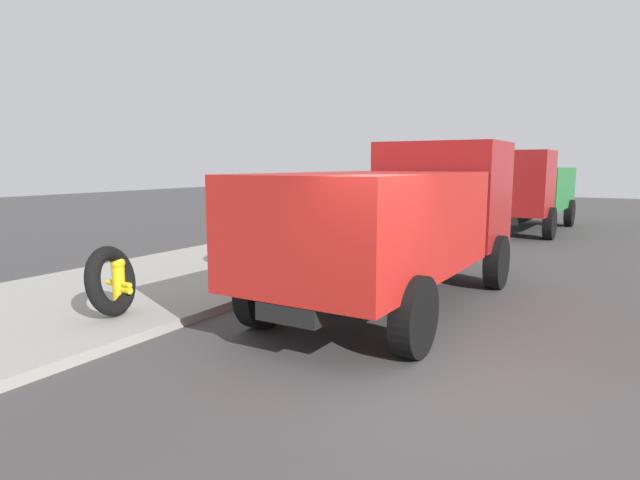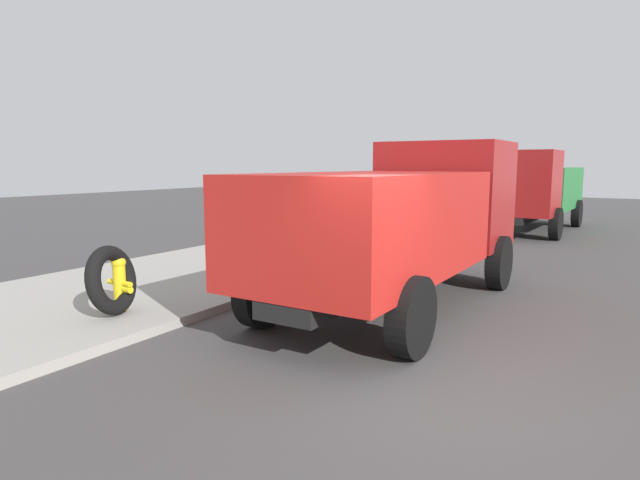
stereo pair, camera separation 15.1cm
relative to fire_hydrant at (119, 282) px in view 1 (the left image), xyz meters
The scene contains 7 objects.
ground_plane 5.19m from the fire_hydrant, 90.81° to the right, with size 80.00×80.00×0.00m, color #423F3F.
sidewalk_curb 1.47m from the fire_hydrant, 93.08° to the left, with size 36.00×5.00×0.15m, color #99968E.
fire_hydrant is the anchor object (origin of this frame).
loose_tire 0.27m from the fire_hydrant, 154.93° to the right, with size 1.11×1.11×0.24m, color black.
stop_sign 3.47m from the fire_hydrant, 11.60° to the right, with size 0.76×0.08×2.04m.
dump_truck_red 4.95m from the fire_hydrant, 46.45° to the right, with size 7.04×2.90×3.00m.
dump_truck_green 16.30m from the fire_hydrant, 12.97° to the right, with size 7.10×3.04×3.00m.
Camera 1 is at (-5.57, -1.90, 2.54)m, focal length 29.83 mm.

